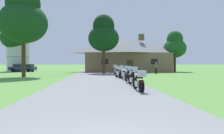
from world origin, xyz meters
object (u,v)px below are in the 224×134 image
object	(u,v)px
tree_by_lodge_front	(104,35)
metal_silo_distant	(18,54)
motorcycle_red_farthest_in_row	(116,71)
motorcycle_orange_sixth_in_row	(117,71)
motorcycle_silver_second_in_row	(133,77)
bystander_olive_shirt_near_lodge	(156,67)
tree_left_far	(14,35)
tree_left_near	(23,17)
motorcycle_white_fourth_in_row	(125,74)
motorcycle_silver_third_in_row	(129,75)
motorcycle_silver_nearest_to_camera	(139,81)
parked_navy_suv_far_left	(23,68)
motorcycle_black_fifth_in_row	(119,72)
tree_right_of_lodge	(175,46)

from	to	relation	value
tree_by_lodge_front	metal_silo_distant	xyz separation A→B (m)	(-16.33, 10.87, -2.50)
motorcycle_red_farthest_in_row	motorcycle_orange_sixth_in_row	bearing A→B (deg)	-102.04
motorcycle_silver_second_in_row	bystander_olive_shirt_near_lodge	bearing A→B (deg)	66.91
tree_left_far	motorcycle_red_farthest_in_row	bearing A→B (deg)	-39.29
tree_left_near	motorcycle_white_fourth_in_row	bearing A→B (deg)	-27.05
motorcycle_silver_third_in_row	motorcycle_orange_sixth_in_row	world-z (taller)	same
motorcycle_orange_sixth_in_row	motorcycle_silver_second_in_row	bearing A→B (deg)	-92.12
tree_left_near	motorcycle_red_farthest_in_row	bearing A→B (deg)	12.82
motorcycle_silver_nearest_to_camera	parked_navy_suv_far_left	size ratio (longest dim) A/B	0.44
motorcycle_silver_second_in_row	tree_left_far	size ratio (longest dim) A/B	0.20
motorcycle_silver_nearest_to_camera	metal_silo_distant	world-z (taller)	metal_silo_distant
bystander_olive_shirt_near_lodge	tree_by_lodge_front	bearing A→B (deg)	14.61
tree_by_lodge_front	parked_navy_suv_far_left	xyz separation A→B (m)	(-14.46, 8.07, -5.05)
motorcycle_white_fourth_in_row	tree_left_far	distance (m)	29.92
tree_left_far	metal_silo_distant	xyz separation A→B (m)	(0.41, 0.86, -3.67)
motorcycle_red_farthest_in_row	parked_navy_suv_far_left	distance (m)	20.54
motorcycle_orange_sixth_in_row	metal_silo_distant	xyz separation A→B (m)	(-17.62, 18.35, 2.70)
motorcycle_red_farthest_in_row	tree_by_lodge_front	bearing A→B (deg)	98.90
tree_by_lodge_front	metal_silo_distant	world-z (taller)	tree_by_lodge_front
motorcycle_orange_sixth_in_row	motorcycle_red_farthest_in_row	world-z (taller)	same
motorcycle_silver_second_in_row	tree_left_near	world-z (taller)	tree_left_near
motorcycle_silver_nearest_to_camera	motorcycle_black_fifth_in_row	size ratio (longest dim) A/B	1.01
motorcycle_silver_nearest_to_camera	motorcycle_white_fourth_in_row	xyz separation A→B (m)	(0.30, 8.07, -0.01)
motorcycle_silver_nearest_to_camera	motorcycle_silver_second_in_row	size ratio (longest dim) A/B	1.00
motorcycle_silver_third_in_row	tree_by_lodge_front	xyz separation A→B (m)	(-1.43, 15.63, 5.22)
motorcycle_red_farthest_in_row	metal_silo_distant	distance (m)	23.93
metal_silo_distant	parked_navy_suv_far_left	size ratio (longest dim) A/B	1.39
motorcycle_white_fourth_in_row	tree_left_near	size ratio (longest dim) A/B	0.20
motorcycle_orange_sixth_in_row	tree_left_far	xyz separation A→B (m)	(-18.03, 17.49, 6.37)
tree_left_far	motorcycle_white_fourth_in_row	bearing A→B (deg)	-51.47
bystander_olive_shirt_near_lodge	motorcycle_white_fourth_in_row	bearing A→B (deg)	82.05
motorcycle_white_fourth_in_row	metal_silo_distant	xyz separation A→B (m)	(-17.80, 23.72, 2.71)
motorcycle_orange_sixth_in_row	motorcycle_red_farthest_in_row	xyz separation A→B (m)	(0.19, 2.59, -0.01)
motorcycle_silver_second_in_row	motorcycle_white_fourth_in_row	size ratio (longest dim) A/B	1.00
motorcycle_orange_sixth_in_row	metal_silo_distant	bearing A→B (deg)	131.52
bystander_olive_shirt_near_lodge	tree_left_far	distance (m)	27.46
motorcycle_silver_second_in_row	motorcycle_white_fourth_in_row	xyz separation A→B (m)	(0.15, 5.32, -0.01)
tree_left_far	metal_silo_distant	world-z (taller)	tree_left_far
tree_by_lodge_front	tree_left_far	bearing A→B (deg)	149.10
tree_by_lodge_front	metal_silo_distant	bearing A→B (deg)	146.34
parked_navy_suv_far_left	tree_by_lodge_front	bearing A→B (deg)	-113.53
tree_right_of_lodge	metal_silo_distant	distance (m)	30.04
motorcycle_orange_sixth_in_row	tree_left_far	bearing A→B (deg)	133.54
tree_right_of_lodge	tree_by_lodge_front	bearing A→B (deg)	-154.34
motorcycle_red_farthest_in_row	motorcycle_silver_third_in_row	bearing A→B (deg)	-98.20
motorcycle_orange_sixth_in_row	parked_navy_suv_far_left	size ratio (longest dim) A/B	0.44
parked_navy_suv_far_left	motorcycle_silver_nearest_to_camera	bearing A→B (deg)	-146.02
motorcycle_orange_sixth_in_row	motorcycle_red_farthest_in_row	distance (m)	2.60
motorcycle_silver_second_in_row	parked_navy_suv_far_left	world-z (taller)	parked_navy_suv_far_left
motorcycle_white_fourth_in_row	motorcycle_black_fifth_in_row	bearing A→B (deg)	86.79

